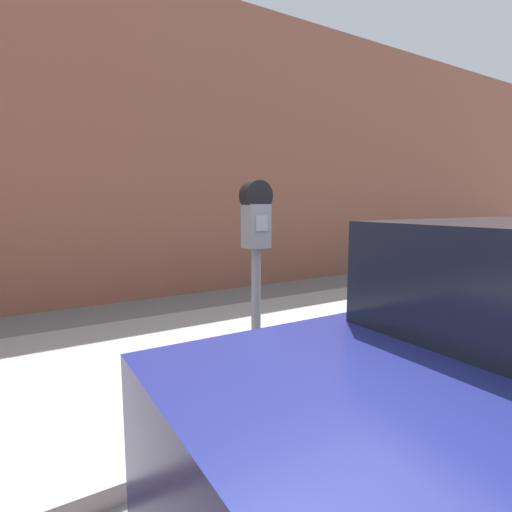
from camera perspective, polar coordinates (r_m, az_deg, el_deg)
The scene contains 3 objects.
sidewalk at distance 3.84m, azimuth -7.06°, elevation -14.06°, with size 24.00×2.80×0.11m.
building_facade at distance 6.40m, azimuth -18.80°, elevation 15.17°, with size 24.00×0.30×4.72m.
parking_meter at distance 2.73m, azimuth 0.00°, elevation 1.35°, with size 0.21×0.14×1.51m.
Camera 1 is at (-1.48, -1.05, 1.46)m, focal length 28.00 mm.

